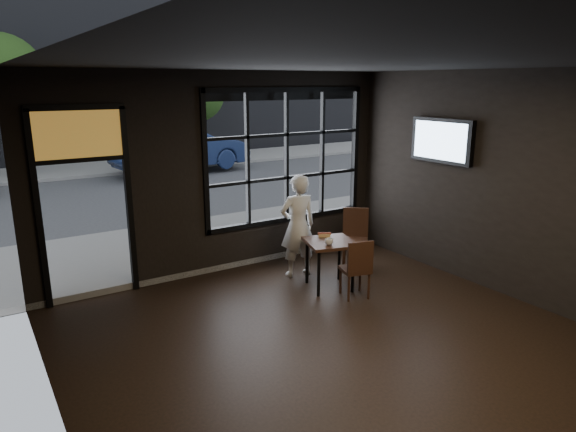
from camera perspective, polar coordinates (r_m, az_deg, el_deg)
floor at (r=5.97m, az=8.49°, el=-15.99°), size 6.00×7.00×0.02m
ceiling at (r=5.15m, az=9.88°, el=16.57°), size 6.00×7.00×0.02m
wall_left at (r=4.10m, az=-24.36°, el=-6.96°), size 0.04×7.00×3.20m
wall_right at (r=7.63m, az=26.28°, el=2.41°), size 0.04×7.00×3.20m
window_frame at (r=8.76m, az=-0.17°, el=6.65°), size 3.06×0.12×2.28m
stained_transom at (r=7.48m, az=-22.30°, el=8.44°), size 1.20×0.06×0.70m
street_asphalt at (r=28.20m, az=-25.56°, el=7.05°), size 60.00×41.00×0.04m
cafe_table at (r=7.76m, az=4.63°, el=-5.36°), size 0.85×0.85×0.74m
chair_near at (r=7.46m, az=7.46°, el=-5.70°), size 0.47×0.47×0.88m
chair_window at (r=8.62m, az=7.44°, el=-2.54°), size 0.60×0.60×0.98m
man at (r=8.09m, az=1.09°, el=-1.10°), size 0.65×0.48×1.65m
hotdog at (r=7.83m, az=4.06°, el=-2.11°), size 0.21×0.17×0.06m
cup at (r=7.44m, az=4.58°, el=-2.87°), size 0.14×0.14×0.10m
tv at (r=8.47m, az=16.71°, el=8.03°), size 0.13×1.18×0.69m
navy_car at (r=17.86m, az=-11.76°, el=7.38°), size 4.71×2.08×1.50m
tree_left at (r=18.64m, az=-29.25°, el=13.33°), size 2.64×2.64×4.50m
tree_right at (r=20.64m, az=-10.14°, el=13.24°), size 2.15×2.15×3.68m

